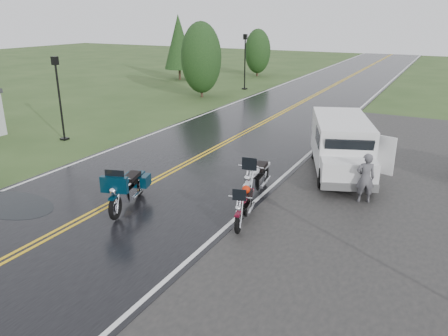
% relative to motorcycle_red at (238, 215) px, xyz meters
% --- Properties ---
extents(ground, '(120.00, 120.00, 0.00)m').
position_rel_motorcycle_red_xyz_m(ground, '(-4.25, -0.02, -0.59)').
color(ground, '#2D471E').
rests_on(ground, ground).
extents(road, '(8.00, 100.00, 0.04)m').
position_rel_motorcycle_red_xyz_m(road, '(-4.25, 9.98, -0.57)').
color(road, black).
rests_on(road, ground).
extents(motorcycle_red, '(1.17, 2.10, 1.17)m').
position_rel_motorcycle_red_xyz_m(motorcycle_red, '(0.00, 0.00, 0.00)').
color(motorcycle_red, '#5B0A1C').
rests_on(motorcycle_red, ground).
extents(motorcycle_teal, '(1.54, 2.55, 1.42)m').
position_rel_motorcycle_red_xyz_m(motorcycle_teal, '(-3.35, -0.85, 0.12)').
color(motorcycle_teal, '#042132').
rests_on(motorcycle_teal, ground).
extents(motorcycle_silver, '(1.19, 2.54, 1.45)m').
position_rel_motorcycle_red_xyz_m(motorcycle_silver, '(-0.51, 1.67, 0.14)').
color(motorcycle_silver, '#B0B1B8').
rests_on(motorcycle_silver, ground).
extents(van_white, '(3.53, 5.39, 1.98)m').
position_rel_motorcycle_red_xyz_m(van_white, '(1.02, 4.19, 0.41)').
color(van_white, white).
rests_on(van_white, ground).
extents(person_at_van, '(0.67, 0.57, 1.54)m').
position_rel_motorcycle_red_xyz_m(person_at_van, '(2.46, 3.65, 0.19)').
color(person_at_van, '#515056').
rests_on(person_at_van, ground).
extents(lamp_post_near_left, '(0.32, 0.32, 3.78)m').
position_rel_motorcycle_red_xyz_m(lamp_post_near_left, '(-11.09, 4.57, 1.30)').
color(lamp_post_near_left, black).
rests_on(lamp_post_near_left, ground).
extents(lamp_post_far_left, '(0.35, 0.35, 4.13)m').
position_rel_motorcycle_red_xyz_m(lamp_post_far_left, '(-9.89, 21.48, 1.48)').
color(lamp_post_far_left, black).
rests_on(lamp_post_far_left, ground).
extents(tree_left_mid, '(2.77, 2.77, 4.33)m').
position_rel_motorcycle_red_xyz_m(tree_left_mid, '(-11.08, 17.02, 1.58)').
color(tree_left_mid, '#1E3D19').
rests_on(tree_left_mid, ground).
extents(tree_left_far, '(2.37, 2.37, 3.64)m').
position_rel_motorcycle_red_xyz_m(tree_left_far, '(-12.15, 29.08, 1.24)').
color(tree_left_far, '#1E3D19').
rests_on(tree_left_far, ground).
extents(pine_left_far, '(2.59, 2.59, 5.39)m').
position_rel_motorcycle_red_xyz_m(pine_left_far, '(-17.26, 23.69, 2.11)').
color(pine_left_far, '#1E3D19').
rests_on(pine_left_far, ground).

